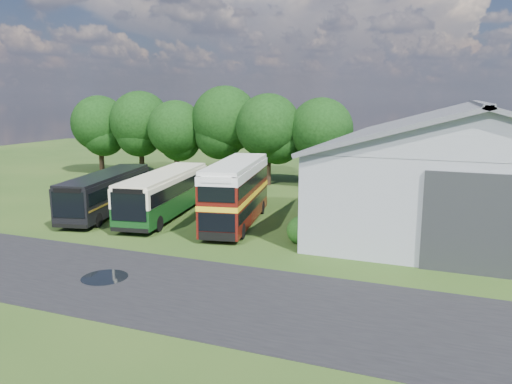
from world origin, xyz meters
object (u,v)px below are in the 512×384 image
at_px(bus_green_single, 165,193).
at_px(bus_dark_single, 107,192).
at_px(bus_maroon_double, 236,193).
at_px(storage_shed, 474,160).

distance_m(bus_green_single, bus_dark_single, 4.52).
bearing_deg(bus_green_single, bus_dark_single, -178.12).
height_order(bus_green_single, bus_maroon_double, bus_maroon_double).
bearing_deg(bus_dark_single, bus_maroon_double, -9.54).
relative_size(bus_maroon_double, bus_dark_single, 0.92).
height_order(bus_maroon_double, bus_dark_single, bus_maroon_double).
relative_size(storage_shed, bus_dark_single, 2.23).
relative_size(storage_shed, bus_green_single, 2.10).
bearing_deg(bus_green_single, storage_shed, 9.74).
distance_m(bus_green_single, bus_maroon_double, 5.78).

